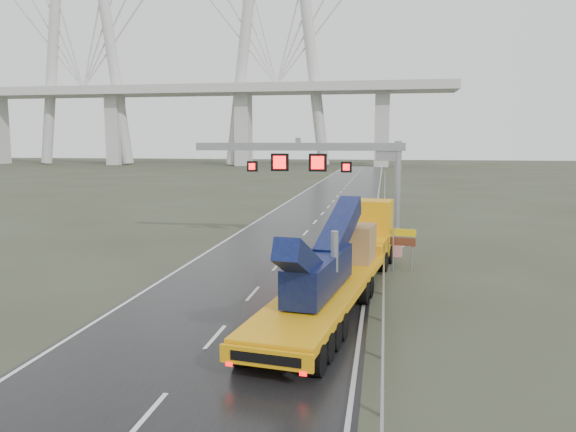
% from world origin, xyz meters
% --- Properties ---
extents(ground, '(400.00, 400.00, 0.00)m').
position_xyz_m(ground, '(0.00, 0.00, 0.00)').
color(ground, '#303424').
rests_on(ground, ground).
extents(road, '(11.00, 200.00, 0.02)m').
position_xyz_m(road, '(0.00, 40.00, 0.01)').
color(road, black).
rests_on(road, ground).
extents(guardrail, '(0.20, 140.00, 1.40)m').
position_xyz_m(guardrail, '(6.10, 30.00, 0.70)').
color(guardrail, gray).
rests_on(guardrail, ground).
extents(sign_gantry, '(14.90, 1.20, 7.42)m').
position_xyz_m(sign_gantry, '(2.10, 17.99, 5.61)').
color(sign_gantry, beige).
rests_on(sign_gantry, ground).
extents(heavy_haul_truck, '(5.36, 19.38, 4.51)m').
position_xyz_m(heavy_haul_truck, '(4.27, 5.38, 1.75)').
color(heavy_haul_truck, orange).
rests_on(heavy_haul_truck, ground).
extents(exit_sign_pair, '(1.40, 0.40, 2.44)m').
position_xyz_m(exit_sign_pair, '(7.10, 10.00, 1.71)').
color(exit_sign_pair, gray).
rests_on(exit_sign_pair, ground).
extents(striped_barrier, '(0.74, 0.43, 1.21)m').
position_xyz_m(striped_barrier, '(6.86, 14.00, 0.60)').
color(striped_barrier, red).
rests_on(striped_barrier, ground).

